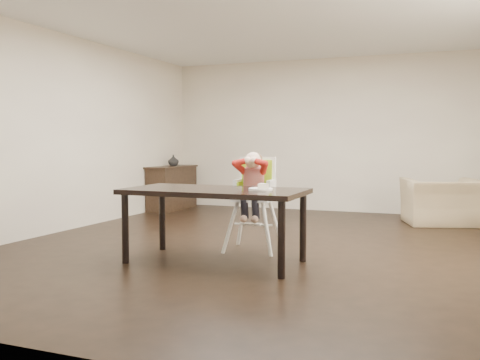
% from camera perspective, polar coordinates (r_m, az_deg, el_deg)
% --- Properties ---
extents(ground, '(7.00, 7.00, 0.00)m').
position_cam_1_polar(ground, '(6.33, 3.33, -7.06)').
color(ground, black).
rests_on(ground, ground).
extents(room_walls, '(6.02, 7.02, 2.71)m').
position_cam_1_polar(room_walls, '(6.25, 3.40, 9.89)').
color(room_walls, beige).
rests_on(room_walls, ground).
extents(dining_table, '(1.80, 0.90, 0.75)m').
position_cam_1_polar(dining_table, '(5.39, -2.72, -1.79)').
color(dining_table, black).
rests_on(dining_table, ground).
extents(high_chair, '(0.49, 0.49, 1.11)m').
position_cam_1_polar(high_chair, '(6.01, 1.54, -0.12)').
color(high_chair, white).
rests_on(high_chair, ground).
extents(plate, '(0.26, 0.26, 0.07)m').
position_cam_1_polar(plate, '(5.20, 2.29, -0.86)').
color(plate, white).
rests_on(plate, dining_table).
extents(armchair, '(1.19, 0.95, 0.91)m').
position_cam_1_polar(armchair, '(8.45, 20.69, -1.42)').
color(armchair, tan).
rests_on(armchair, ground).
extents(sideboard, '(0.44, 1.26, 0.79)m').
position_cam_1_polar(sideboard, '(9.82, -7.25, -0.80)').
color(sideboard, black).
rests_on(sideboard, ground).
extents(vase, '(0.25, 0.26, 0.19)m').
position_cam_1_polar(vase, '(9.84, -7.12, 2.07)').
color(vase, '#99999E').
rests_on(vase, sideboard).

